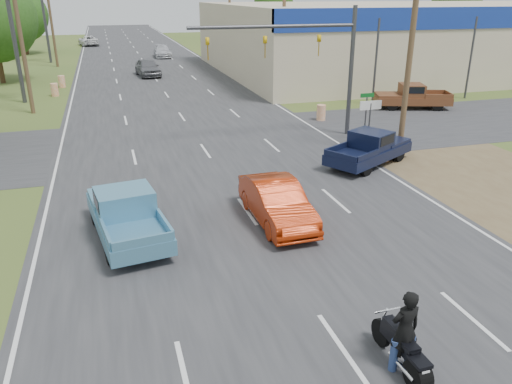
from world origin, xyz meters
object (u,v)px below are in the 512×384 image
object	(u,v)px
red_convertible	(277,203)
distant_car_silver	(162,51)
motorcycle	(404,352)
distant_car_white	(88,41)
brown_pickup	(411,96)
blue_pickup	(126,213)
navy_pickup	(370,148)
rider	(405,333)
distant_car_grey	(148,68)

from	to	relation	value
red_convertible	distant_car_silver	distance (m)	50.66
motorcycle	distant_car_white	bearing A→B (deg)	94.28
brown_pickup	distant_car_white	size ratio (longest dim) A/B	1.03
blue_pickup	navy_pickup	distance (m)	12.33
rider	distant_car_white	bearing A→B (deg)	-85.72
blue_pickup	brown_pickup	size ratio (longest dim) A/B	0.96
distant_car_white	rider	bearing A→B (deg)	85.51
navy_pickup	distant_car_white	xyz separation A→B (m)	(-13.60, 64.36, -0.06)
brown_pickup	distant_car_white	bearing A→B (deg)	40.80
navy_pickup	distant_car_grey	world-z (taller)	distant_car_grey
red_convertible	distant_car_white	distance (m)	69.65
rider	navy_pickup	size ratio (longest dim) A/B	0.36
red_convertible	blue_pickup	xyz separation A→B (m)	(-5.13, 0.40, 0.10)
navy_pickup	distant_car_silver	distance (m)	45.93
brown_pickup	distant_car_grey	xyz separation A→B (m)	(-16.36, 20.22, -0.03)
red_convertible	brown_pickup	xyz separation A→B (m)	(15.10, 15.19, 0.11)
distant_car_white	motorcycle	bearing A→B (deg)	85.51
motorcycle	rider	bearing A→B (deg)	90.00
red_convertible	blue_pickup	bearing A→B (deg)	174.44
navy_pickup	distant_car_grey	bearing A→B (deg)	164.62
rider	distant_car_grey	distance (m)	43.28
motorcycle	red_convertible	bearing A→B (deg)	89.99
navy_pickup	brown_pickup	world-z (taller)	brown_pickup
blue_pickup	navy_pickup	xyz separation A→B (m)	(11.47, 4.51, -0.03)
navy_pickup	rider	bearing A→B (deg)	-55.21
blue_pickup	motorcycle	bearing A→B (deg)	-65.58
navy_pickup	distant_car_silver	world-z (taller)	navy_pickup
distant_car_silver	red_convertible	bearing A→B (deg)	-90.54
rider	distant_car_grey	xyz separation A→B (m)	(-1.43, 43.25, -0.10)
blue_pickup	distant_car_grey	bearing A→B (deg)	75.53
red_convertible	distant_car_white	xyz separation A→B (m)	(-7.26, 69.27, -0.00)
distant_car_grey	red_convertible	bearing A→B (deg)	-93.96
motorcycle	brown_pickup	size ratio (longest dim) A/B	0.38
rider	distant_car_silver	xyz separation A→B (m)	(1.78, 58.47, -0.20)
red_convertible	distant_car_silver	size ratio (longest dim) A/B	0.91
brown_pickup	distant_car_silver	xyz separation A→B (m)	(-13.15, 35.43, -0.14)
rider	distant_car_white	size ratio (longest dim) A/B	0.34
blue_pickup	distant_car_white	size ratio (longest dim) A/B	0.98
navy_pickup	brown_pickup	bearing A→B (deg)	110.20
distant_car_grey	distant_car_white	world-z (taller)	distant_car_grey
red_convertible	distant_car_grey	bearing A→B (deg)	90.92
navy_pickup	brown_pickup	distance (m)	13.51
distant_car_silver	distant_car_white	size ratio (longest dim) A/B	0.93
blue_pickup	distant_car_silver	size ratio (longest dim) A/B	1.06
distant_car_white	blue_pickup	bearing A→B (deg)	81.78
motorcycle	blue_pickup	world-z (taller)	blue_pickup
brown_pickup	distant_car_grey	bearing A→B (deg)	57.32
blue_pickup	distant_car_white	distance (m)	68.91
red_convertible	distant_car_silver	bearing A→B (deg)	86.68
navy_pickup	distant_car_white	bearing A→B (deg)	162.56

